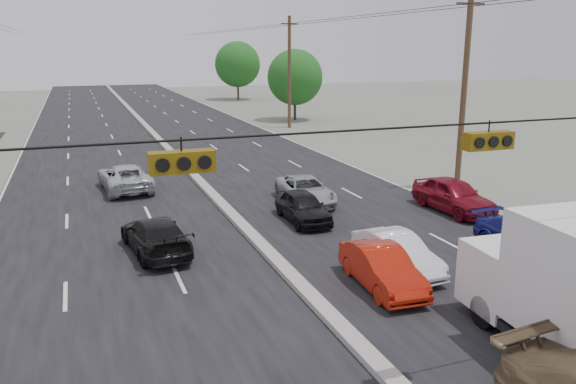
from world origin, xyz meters
name	(u,v)px	position (x,y,z in m)	size (l,w,h in m)	color
road_surface	(173,155)	(0.00, 30.00, 0.00)	(20.00, 160.00, 0.02)	black
center_median	(172,153)	(0.00, 30.00, 0.10)	(0.50, 160.00, 0.20)	gray
utility_pole_right_b	(464,91)	(12.50, 15.00, 5.11)	(1.60, 0.30, 10.00)	#422D1E
utility_pole_right_c	(289,72)	(12.50, 40.00, 5.11)	(1.60, 0.30, 10.00)	#422D1E
traffic_signals	(484,139)	(1.40, 0.00, 5.49)	(25.00, 0.30, 0.54)	black
tree_right_mid	(295,77)	(15.00, 45.00, 4.34)	(5.60, 5.60, 7.14)	#382619
tree_right_far	(238,64)	(16.00, 70.00, 4.96)	(6.40, 6.40, 8.16)	#382619
red_sedan	(382,269)	(2.37, 5.24, 0.64)	(1.35, 3.88, 1.28)	#B11B0A
queue_car_a	(303,207)	(2.66, 12.45, 0.65)	(1.54, 3.82, 1.30)	black
queue_car_b	(397,253)	(3.50, 6.23, 0.63)	(1.34, 3.84, 1.26)	white
queue_car_c	(305,191)	(3.89, 15.14, 0.62)	(2.06, 4.46, 1.24)	#9A9DA1
queue_car_d	(527,239)	(8.66, 5.91, 0.62)	(1.73, 4.26, 1.23)	navy
queue_car_e	(453,195)	(9.60, 11.46, 0.76)	(1.80, 4.46, 1.52)	maroon
oncoming_near	(156,236)	(-3.73, 10.80, 0.65)	(1.82, 4.46, 1.30)	black
oncoming_far	(125,178)	(-3.95, 20.75, 0.68)	(2.25, 4.88, 1.36)	#B1B5B9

